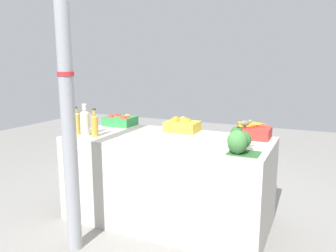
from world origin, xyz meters
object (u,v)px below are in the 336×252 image
apple_crate (120,120)px  orange_crate (182,125)px  carrot_crate (252,132)px  juice_bottle_cloudy (85,122)px  sparrow_bird (245,123)px  juice_bottle_golden (76,123)px  juice_bottle_amber (95,125)px  broccoli_pile (239,141)px  support_pole (66,87)px

apple_crate → orange_crate: bearing=0.4°
carrot_crate → juice_bottle_cloudy: 1.49m
orange_crate → sparrow_bird: bearing=-36.5°
juice_bottle_golden → sparrow_bird: (1.55, 0.01, 0.11)m
apple_crate → juice_bottle_golden: (-0.13, -0.54, 0.05)m
orange_crate → juice_bottle_amber: (-0.61, -0.54, 0.04)m
orange_crate → juice_bottle_golden: 0.99m
orange_crate → sparrow_bird: size_ratio=2.85×
apple_crate → juice_bottle_amber: juice_bottle_amber is taller
juice_bottle_cloudy → sparrow_bird: juice_bottle_cloudy is taller
broccoli_pile → sparrow_bird: (0.04, 0.03, 0.13)m
support_pole → sparrow_bird: 1.31m
broccoli_pile → sparrow_bird: sparrow_bird is taller
carrot_crate → juice_bottle_golden: size_ratio=1.19×
orange_crate → juice_bottle_golden: bearing=-146.6°
juice_bottle_cloudy → support_pole: bearing=-62.3°
apple_crate → orange_crate: 0.70m
support_pole → juice_bottle_golden: 0.72m
broccoli_pile → juice_bottle_amber: size_ratio=0.89×
apple_crate → support_pole: bearing=-76.9°
support_pole → sparrow_bird: (1.18, 0.50, -0.25)m
support_pole → juice_bottle_amber: (-0.15, 0.49, -0.37)m
broccoli_pile → juice_bottle_cloudy: bearing=179.2°
broccoli_pile → sparrow_bird: 0.14m
juice_bottle_golden → juice_bottle_amber: juice_bottle_golden is taller
orange_crate → sparrow_bird: 0.91m
juice_bottle_golden → juice_bottle_amber: (0.22, 0.00, -0.00)m
juice_bottle_amber → sparrow_bird: size_ratio=2.36×
juice_bottle_cloudy → broccoli_pile: bearing=-0.8°
sparrow_bird → juice_bottle_cloudy: bearing=137.1°
carrot_crate → juice_bottle_amber: 1.39m
apple_crate → carrot_crate: 1.37m
juice_bottle_cloudy → sparrow_bird: size_ratio=2.67×
carrot_crate → orange_crate: bearing=179.8°
broccoli_pile → apple_crate: bearing=157.9°
support_pole → juice_bottle_amber: bearing=107.0°
juice_bottle_amber → orange_crate: bearing=41.8°
juice_bottle_golden → juice_bottle_cloudy: juice_bottle_cloudy is taller
support_pole → carrot_crate: bearing=42.4°
apple_crate → broccoli_pile: bearing=-22.1°
juice_bottle_cloudy → sparrow_bird: 1.44m
broccoli_pile → juice_bottle_golden: (-1.51, 0.02, 0.02)m
apple_crate → juice_bottle_cloudy: juice_bottle_cloudy is taller
carrot_crate → sparrow_bird: 0.56m
broccoli_pile → juice_bottle_amber: 1.29m
carrot_crate → broccoli_pile: broccoli_pile is taller
juice_bottle_cloudy → carrot_crate: bearing=21.3°
apple_crate → carrot_crate: size_ratio=1.00×
support_pole → broccoli_pile: size_ratio=11.14×
juice_bottle_amber → sparrow_bird: juice_bottle_amber is taller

